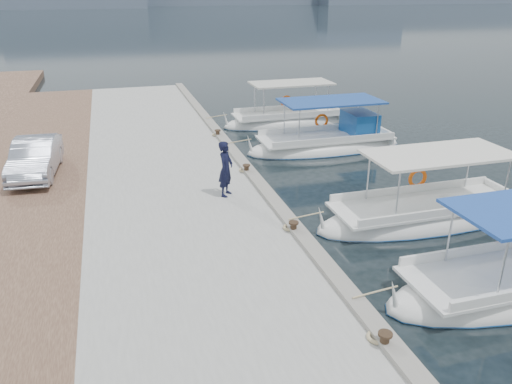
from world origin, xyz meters
TOP-DOWN VIEW (x-y plane):
  - ground at (0.00, 0.00)m, footprint 400.00×400.00m
  - concrete_quay at (-3.00, 5.00)m, footprint 6.00×40.00m
  - quay_curb at (-0.22, 5.00)m, footprint 0.44×40.00m
  - cobblestone_strip at (-8.00, 5.00)m, footprint 4.00×40.00m
  - fishing_caique_c at (4.33, 2.04)m, footprint 7.48×2.36m
  - fishing_caique_d at (4.40, 9.89)m, footprint 7.40×2.56m
  - fishing_caique_e at (4.13, 14.53)m, footprint 7.08×2.26m
  - mooring_bollards at (-0.35, 1.50)m, footprint 0.28×20.28m
  - fisherman at (-1.54, 4.67)m, footprint 0.74×0.80m
  - parked_car at (-7.72, 8.49)m, footprint 1.66×4.09m

SIDE VIEW (x-z plane):
  - ground at x=0.00m, z-range 0.00..0.00m
  - fishing_caique_c at x=4.33m, z-range -1.29..1.54m
  - fishing_caique_e at x=4.13m, z-range -1.29..1.54m
  - fishing_caique_d at x=4.40m, z-range -1.23..1.60m
  - concrete_quay at x=-3.00m, z-range 0.00..0.50m
  - cobblestone_strip at x=-8.00m, z-range 0.00..0.50m
  - quay_curb at x=-0.22m, z-range 0.50..0.62m
  - mooring_bollards at x=-0.35m, z-range 0.53..0.86m
  - parked_car at x=-7.72m, z-range 0.50..1.82m
  - fisherman at x=-1.54m, z-range 0.50..2.34m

